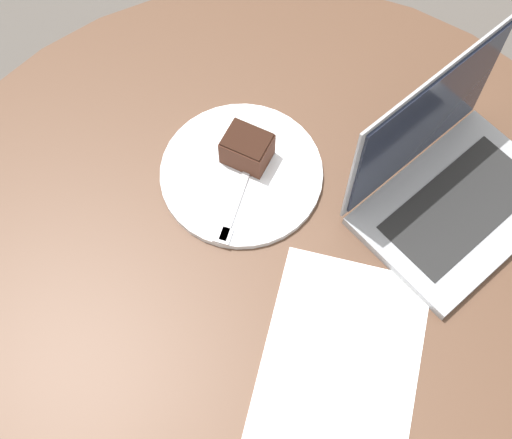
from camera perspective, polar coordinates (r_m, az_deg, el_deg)
name	(u,v)px	position (r m, az deg, el deg)	size (l,w,h in m)	color
ground_plane	(266,388)	(1.77, 0.80, -13.35)	(12.00, 12.00, 0.00)	#4C4742
dining_table	(270,316)	(1.21, 1.13, -7.73)	(1.23, 1.23, 0.70)	#4C3323
paper_document	(336,386)	(1.05, 6.39, -13.11)	(0.45, 0.41, 0.00)	white
plate	(241,173)	(1.17, -1.17, 3.71)	(0.27, 0.27, 0.01)	silver
cake_slice	(247,148)	(1.15, -0.72, 5.72)	(0.08, 0.09, 0.06)	#472619
fork	(235,205)	(1.13, -1.68, 1.19)	(0.16, 0.11, 0.00)	silver
laptop	(449,183)	(1.15, 15.20, 2.84)	(0.31, 0.23, 0.26)	gray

